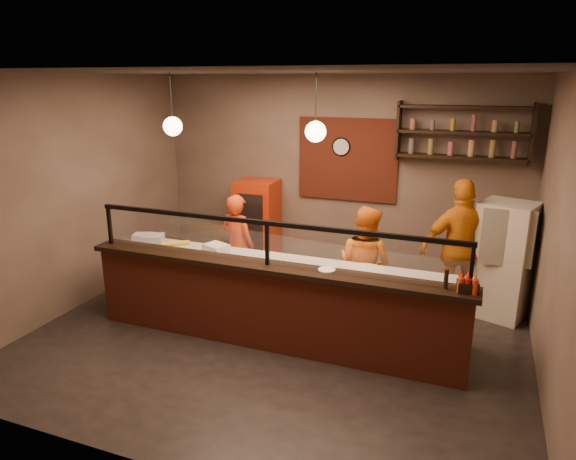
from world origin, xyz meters
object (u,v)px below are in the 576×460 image
at_px(cook_right, 461,248).
at_px(pepper_mill, 446,279).
at_px(fridge, 503,260).
at_px(red_cooler, 258,225).
at_px(cook_mid, 365,265).
at_px(wall_clock, 341,147).
at_px(pizza_dough, 365,271).
at_px(cook_left, 238,245).
at_px(condiment_caddy, 468,287).

distance_m(cook_right, pepper_mill, 1.82).
distance_m(fridge, red_cooler, 3.87).
bearing_deg(pepper_mill, red_cooler, 142.78).
bearing_deg(cook_mid, wall_clock, -43.14).
bearing_deg(fridge, pizza_dough, -120.67).
distance_m(cook_mid, cook_right, 1.34).
xyz_separation_m(fridge, pepper_mill, (-0.61, -1.95, 0.37)).
bearing_deg(fridge, cook_left, -151.66).
xyz_separation_m(cook_right, red_cooler, (-3.28, 0.64, -0.18)).
distance_m(wall_clock, condiment_caddy, 3.61).
distance_m(cook_mid, condiment_caddy, 1.76).
relative_size(wall_clock, condiment_caddy, 1.48).
relative_size(pizza_dough, pepper_mill, 2.59).
relative_size(wall_clock, cook_left, 0.20).
relative_size(cook_mid, red_cooler, 1.03).
relative_size(cook_left, pepper_mill, 7.47).
relative_size(wall_clock, pizza_dough, 0.56).
relative_size(cook_left, pizza_dough, 2.88).
distance_m(cook_left, pepper_mill, 3.35).
relative_size(cook_left, condiment_caddy, 7.57).
xyz_separation_m(cook_left, pepper_mill, (3.04, -1.34, 0.40)).
xyz_separation_m(wall_clock, condiment_caddy, (2.10, -2.77, -0.98)).
bearing_deg(wall_clock, cook_right, -25.98).
bearing_deg(cook_right, pepper_mill, 63.20).
height_order(red_cooler, pepper_mill, red_cooler).
bearing_deg(condiment_caddy, wall_clock, 127.18).
height_order(cook_right, pizza_dough, cook_right).
bearing_deg(condiment_caddy, pepper_mill, 176.90).
height_order(cook_left, cook_mid, cook_mid).
bearing_deg(red_cooler, pizza_dough, -41.39).
xyz_separation_m(wall_clock, cook_left, (-1.16, -1.42, -1.33)).
distance_m(fridge, pizza_dough, 2.09).
height_order(wall_clock, pepper_mill, wall_clock).
xyz_separation_m(cook_mid, condiment_caddy, (1.30, -1.14, 0.33)).
distance_m(red_cooler, condiment_caddy, 4.24).
xyz_separation_m(cook_mid, cook_right, (1.15, 0.68, 0.15)).
distance_m(wall_clock, pizza_dough, 2.63).
bearing_deg(cook_right, cook_mid, 5.76).
relative_size(cook_left, cook_mid, 0.97).
height_order(red_cooler, condiment_caddy, red_cooler).
relative_size(cook_mid, cook_right, 0.84).
xyz_separation_m(cook_right, fridge, (0.55, 0.14, -0.15)).
distance_m(wall_clock, cook_left, 2.27).
bearing_deg(fridge, cook_mid, -135.43).
xyz_separation_m(condiment_caddy, pepper_mill, (-0.21, 0.01, 0.05)).
xyz_separation_m(cook_right, pepper_mill, (-0.06, -1.81, 0.22)).
bearing_deg(fridge, condiment_caddy, -82.66).
distance_m(cook_left, pizza_dough, 2.21).
xyz_separation_m(cook_left, red_cooler, (-0.18, 1.11, -0.00)).
distance_m(fridge, condiment_caddy, 2.02).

